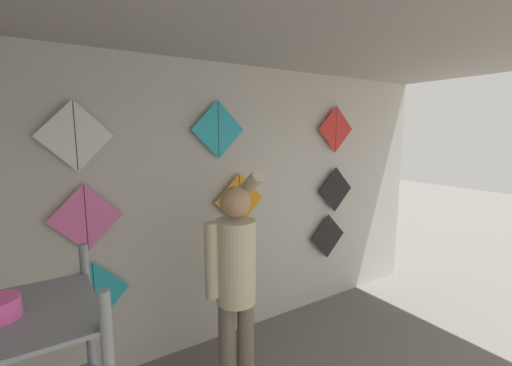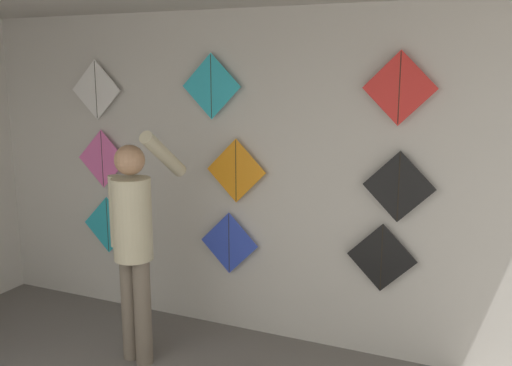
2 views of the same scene
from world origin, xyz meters
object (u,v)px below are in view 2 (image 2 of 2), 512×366
object	(u,v)px
kite_5	(399,187)
kite_6	(96,90)
kite_4	(236,171)
kite_8	(400,88)
kite_1	(229,243)
kite_2	(382,258)
kite_3	(102,159)
kite_7	(211,86)
shopkeeper	(134,234)
kite_0	(108,225)

from	to	relation	value
kite_5	kite_6	size ratio (longest dim) A/B	1.00
kite_4	kite_8	distance (m)	1.52
kite_1	kite_8	size ratio (longest dim) A/B	1.00
kite_2	kite_4	bearing A→B (deg)	180.00
kite_1	kite_2	size ratio (longest dim) A/B	1.00
kite_1	kite_2	bearing A→B (deg)	0.00
kite_3	kite_7	world-z (taller)	kite_7
shopkeeper	kite_7	bearing A→B (deg)	83.38
kite_3	kite_8	xyz separation A→B (m)	(2.75, 0.00, 0.70)
kite_2	kite_3	distance (m)	2.74
kite_5	kite_7	distance (m)	1.75
kite_4	kite_5	distance (m)	1.37
shopkeeper	kite_1	bearing A→B (deg)	74.02
kite_5	kite_7	world-z (taller)	kite_7
kite_0	kite_8	bearing A→B (deg)	0.00
kite_2	shopkeeper	bearing A→B (deg)	-155.91
shopkeeper	kite_3	bearing A→B (deg)	151.61
kite_0	kite_6	xyz separation A→B (m)	(-0.05, 0.00, 1.29)
kite_2	kite_8	size ratio (longest dim) A/B	1.00
kite_6	kite_5	bearing A→B (deg)	0.00
kite_7	shopkeeper	bearing A→B (deg)	-109.16
shopkeeper	kite_1	size ratio (longest dim) A/B	3.38
shopkeeper	kite_7	distance (m)	1.39
kite_4	shopkeeper	bearing A→B (deg)	-122.42
kite_5	kite_7	bearing A→B (deg)	180.00
kite_8	kite_3	bearing A→B (deg)	180.00
kite_2	kite_4	distance (m)	1.40
kite_1	kite_3	world-z (taller)	kite_3
shopkeeper	kite_3	world-z (taller)	shopkeeper
kite_8	kite_7	bearing A→B (deg)	180.00
kite_0	kite_6	size ratio (longest dim) A/B	1.00
shopkeeper	kite_4	world-z (taller)	shopkeeper
kite_6	kite_8	world-z (taller)	kite_8
kite_0	kite_8	size ratio (longest dim) A/B	1.00
shopkeeper	kite_5	world-z (taller)	shopkeeper
kite_6	kite_1	bearing A→B (deg)	0.00
kite_4	kite_6	bearing A→B (deg)	180.00
kite_4	kite_7	world-z (taller)	kite_7
kite_4	kite_7	bearing A→B (deg)	180.00
kite_3	kite_7	size ratio (longest dim) A/B	1.00
kite_7	kite_0	bearing A→B (deg)	180.00
kite_2	kite_3	bearing A→B (deg)	180.00
kite_4	kite_5	bearing A→B (deg)	0.00
kite_0	kite_2	bearing A→B (deg)	0.00
kite_6	kite_7	size ratio (longest dim) A/B	1.00
kite_0	kite_5	xyz separation A→B (m)	(2.76, 0.00, 0.61)
kite_1	kite_8	world-z (taller)	kite_8
kite_3	shopkeeper	bearing A→B (deg)	-40.93
kite_0	kite_7	bearing A→B (deg)	0.00
shopkeeper	kite_4	distance (m)	1.02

